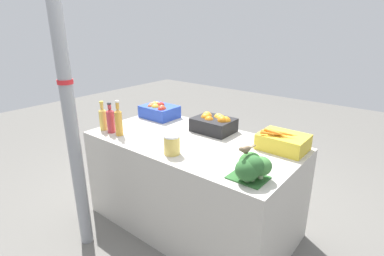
{
  "coord_description": "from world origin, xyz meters",
  "views": [
    {
      "loc": [
        1.38,
        -1.72,
        1.65
      ],
      "look_at": [
        0.0,
        0.0,
        0.87
      ],
      "focal_mm": 28.0,
      "sensor_mm": 36.0,
      "label": 1
    }
  ],
  "objects_px": {
    "support_pole": "(67,99)",
    "orange_crate": "(214,123)",
    "carrot_crate": "(283,141)",
    "juice_bottle_golden": "(103,118)",
    "broccoli_pile": "(252,167)",
    "juice_bottle_ruby": "(111,120)",
    "juice_bottle_amber": "(119,121)",
    "sparrow_bird": "(245,149)",
    "apple_crate": "(159,110)",
    "pickle_jar": "(172,144)"
  },
  "relations": [
    {
      "from": "support_pole",
      "to": "orange_crate",
      "type": "xyz_separation_m",
      "value": [
        0.53,
        0.98,
        -0.32
      ]
    },
    {
      "from": "carrot_crate",
      "to": "juice_bottle_golden",
      "type": "xyz_separation_m",
      "value": [
        -1.38,
        -0.56,
        0.04
      ]
    },
    {
      "from": "broccoli_pile",
      "to": "juice_bottle_golden",
      "type": "distance_m",
      "value": 1.42
    },
    {
      "from": "carrot_crate",
      "to": "juice_bottle_ruby",
      "type": "xyz_separation_m",
      "value": [
        -1.27,
        -0.56,
        0.05
      ]
    },
    {
      "from": "broccoli_pile",
      "to": "juice_bottle_amber",
      "type": "height_order",
      "value": "juice_bottle_amber"
    },
    {
      "from": "orange_crate",
      "to": "carrot_crate",
      "type": "height_order",
      "value": "same"
    },
    {
      "from": "orange_crate",
      "to": "sparrow_bird",
      "type": "distance_m",
      "value": 0.84
    },
    {
      "from": "orange_crate",
      "to": "juice_bottle_golden",
      "type": "distance_m",
      "value": 0.95
    },
    {
      "from": "juice_bottle_golden",
      "to": "sparrow_bird",
      "type": "xyz_separation_m",
      "value": [
        1.38,
        -0.0,
        0.09
      ]
    },
    {
      "from": "orange_crate",
      "to": "juice_bottle_golden",
      "type": "height_order",
      "value": "juice_bottle_golden"
    },
    {
      "from": "apple_crate",
      "to": "juice_bottle_ruby",
      "type": "xyz_separation_m",
      "value": [
        -0.01,
        -0.55,
        0.04
      ]
    },
    {
      "from": "juice_bottle_golden",
      "to": "juice_bottle_ruby",
      "type": "distance_m",
      "value": 0.11
    },
    {
      "from": "pickle_jar",
      "to": "carrot_crate",
      "type": "bearing_deg",
      "value": 44.23
    },
    {
      "from": "orange_crate",
      "to": "juice_bottle_golden",
      "type": "xyz_separation_m",
      "value": [
        -0.77,
        -0.56,
        0.03
      ]
    },
    {
      "from": "orange_crate",
      "to": "pickle_jar",
      "type": "bearing_deg",
      "value": -86.67
    },
    {
      "from": "broccoli_pile",
      "to": "apple_crate",
      "type": "bearing_deg",
      "value": 157.27
    },
    {
      "from": "juice_bottle_ruby",
      "to": "juice_bottle_amber",
      "type": "bearing_deg",
      "value": 0.0
    },
    {
      "from": "juice_bottle_golden",
      "to": "juice_bottle_amber",
      "type": "bearing_deg",
      "value": 0.0
    },
    {
      "from": "orange_crate",
      "to": "pickle_jar",
      "type": "relative_size",
      "value": 2.35
    },
    {
      "from": "carrot_crate",
      "to": "pickle_jar",
      "type": "bearing_deg",
      "value": -135.77
    },
    {
      "from": "apple_crate",
      "to": "juice_bottle_golden",
      "type": "height_order",
      "value": "juice_bottle_golden"
    },
    {
      "from": "carrot_crate",
      "to": "support_pole",
      "type": "bearing_deg",
      "value": -139.52
    },
    {
      "from": "carrot_crate",
      "to": "pickle_jar",
      "type": "xyz_separation_m",
      "value": [
        -0.58,
        -0.56,
        0.01
      ]
    },
    {
      "from": "orange_crate",
      "to": "juice_bottle_ruby",
      "type": "height_order",
      "value": "juice_bottle_ruby"
    },
    {
      "from": "juice_bottle_golden",
      "to": "broccoli_pile",
      "type": "bearing_deg",
      "value": 0.41
    },
    {
      "from": "carrot_crate",
      "to": "juice_bottle_ruby",
      "type": "distance_m",
      "value": 1.39
    },
    {
      "from": "support_pole",
      "to": "pickle_jar",
      "type": "height_order",
      "value": "support_pole"
    },
    {
      "from": "apple_crate",
      "to": "carrot_crate",
      "type": "relative_size",
      "value": 1.0
    },
    {
      "from": "support_pole",
      "to": "carrot_crate",
      "type": "height_order",
      "value": "support_pole"
    },
    {
      "from": "support_pole",
      "to": "pickle_jar",
      "type": "xyz_separation_m",
      "value": [
        0.57,
        0.41,
        -0.32
      ]
    },
    {
      "from": "support_pole",
      "to": "orange_crate",
      "type": "height_order",
      "value": "support_pole"
    },
    {
      "from": "support_pole",
      "to": "juice_bottle_amber",
      "type": "height_order",
      "value": "support_pole"
    },
    {
      "from": "apple_crate",
      "to": "orange_crate",
      "type": "height_order",
      "value": "orange_crate"
    },
    {
      "from": "support_pole",
      "to": "carrot_crate",
      "type": "bearing_deg",
      "value": 40.48
    },
    {
      "from": "orange_crate",
      "to": "carrot_crate",
      "type": "bearing_deg",
      "value": -0.66
    },
    {
      "from": "apple_crate",
      "to": "juice_bottle_golden",
      "type": "bearing_deg",
      "value": -102.41
    },
    {
      "from": "broccoli_pile",
      "to": "sparrow_bird",
      "type": "distance_m",
      "value": 0.11
    },
    {
      "from": "carrot_crate",
      "to": "juice_bottle_amber",
      "type": "height_order",
      "value": "juice_bottle_amber"
    },
    {
      "from": "juice_bottle_ruby",
      "to": "pickle_jar",
      "type": "relative_size",
      "value": 1.82
    },
    {
      "from": "broccoli_pile",
      "to": "juice_bottle_amber",
      "type": "relative_size",
      "value": 0.8
    },
    {
      "from": "support_pole",
      "to": "pickle_jar",
      "type": "relative_size",
      "value": 16.4
    },
    {
      "from": "carrot_crate",
      "to": "juice_bottle_amber",
      "type": "distance_m",
      "value": 1.29
    },
    {
      "from": "support_pole",
      "to": "juice_bottle_golden",
      "type": "distance_m",
      "value": 0.56
    },
    {
      "from": "broccoli_pile",
      "to": "juice_bottle_ruby",
      "type": "height_order",
      "value": "juice_bottle_ruby"
    },
    {
      "from": "support_pole",
      "to": "carrot_crate",
      "type": "relative_size",
      "value": 6.97
    },
    {
      "from": "juice_bottle_ruby",
      "to": "pickle_jar",
      "type": "distance_m",
      "value": 0.7
    },
    {
      "from": "carrot_crate",
      "to": "sparrow_bird",
      "type": "bearing_deg",
      "value": -90.13
    },
    {
      "from": "sparrow_bird",
      "to": "pickle_jar",
      "type": "bearing_deg",
      "value": -76.25
    },
    {
      "from": "juice_bottle_amber",
      "to": "sparrow_bird",
      "type": "relative_size",
      "value": 2.18
    },
    {
      "from": "pickle_jar",
      "to": "juice_bottle_ruby",
      "type": "bearing_deg",
      "value": 179.59
    }
  ]
}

